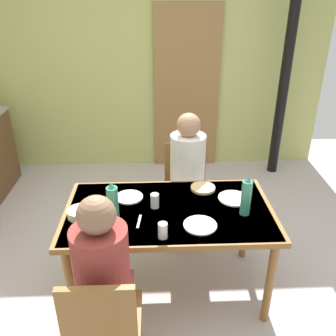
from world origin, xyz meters
The scene contains 20 objects.
ground_plane centered at (0.00, 0.00, 0.00)m, with size 6.01×6.01×0.00m, color #C0B4B6.
wall_back centered at (0.00, 2.31, 1.40)m, with size 4.55×0.10×2.79m, color #B7BD69.
door_wooden centered at (0.56, 2.23, 1.00)m, with size 0.80×0.05×2.00m, color olive.
stove_pipe_column centered at (1.67, 1.96, 1.40)m, with size 0.12×0.12×2.79m, color black.
dining_table centered at (0.24, -0.03, 0.65)m, with size 1.47×0.83×0.73m.
chair_near_diner centered at (-0.15, -0.80, 0.50)m, with size 0.40×0.40×0.87m.
chair_far_diner centered at (0.43, 0.73, 0.50)m, with size 0.40×0.40×0.87m.
person_near_diner centered at (-0.15, -0.66, 0.78)m, with size 0.30×0.37×0.77m.
person_far_diner centered at (0.43, 0.60, 0.78)m, with size 0.30×0.37×0.77m.
water_bottle_green_near centered at (0.76, -0.11, 0.86)m, with size 0.07×0.07×0.29m.
water_bottle_green_far centered at (-0.13, -0.17, 0.87)m, with size 0.07×0.07×0.30m.
serving_bowl_center centered at (-0.37, -0.09, 0.75)m, with size 0.17×0.17×0.06m, color silver.
dinner_plate_near_left centered at (0.72, 0.09, 0.73)m, with size 0.23×0.23×0.01m, color white.
dinner_plate_near_right centered at (-0.05, 0.14, 0.73)m, with size 0.20×0.20×0.01m, color white.
dinner_plate_far_center centered at (0.44, -0.24, 0.73)m, with size 0.22×0.22×0.01m, color white.
drinking_glass_by_near_diner centered at (0.14, 0.00, 0.78)m, with size 0.06×0.06×0.11m, color silver.
drinking_glass_by_far_diner centered at (0.19, -0.35, 0.78)m, with size 0.06×0.06×0.10m, color silver.
bread_plate_sliced centered at (0.52, 0.24, 0.74)m, with size 0.19×0.19×0.02m, color #DBB77A.
cutlery_knife_near centered at (-0.20, -0.01, 0.73)m, with size 0.15×0.02×0.00m, color silver.
cutlery_fork_near centered at (0.04, -0.17, 0.73)m, with size 0.15×0.02×0.00m, color silver.
Camera 1 is at (0.14, -2.16, 2.11)m, focal length 38.39 mm.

